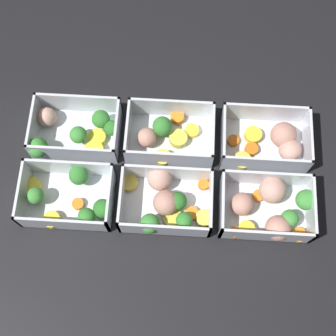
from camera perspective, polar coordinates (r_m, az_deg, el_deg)
ground_plane at (r=0.92m, az=-0.00°, el=-0.46°), size 4.00×4.00×0.00m
container_near_left at (r=0.94m, az=12.49°, el=3.21°), size 0.17×0.12×0.06m
container_near_center at (r=0.92m, az=-0.17°, el=4.07°), size 0.17×0.13×0.06m
container_near_right at (r=0.94m, az=-11.30°, el=4.41°), size 0.17×0.12×0.06m
container_far_left at (r=0.89m, az=12.35°, el=-4.78°), size 0.18×0.14×0.06m
container_far_center at (r=0.87m, az=-0.25°, el=-4.07°), size 0.19×0.14×0.06m
container_far_right at (r=0.89m, az=-11.95°, el=-3.50°), size 0.19×0.12×0.06m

